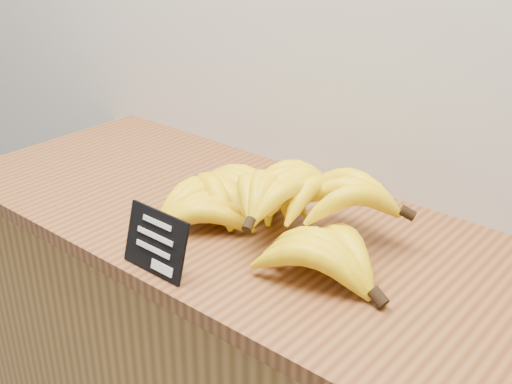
{
  "coord_description": "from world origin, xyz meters",
  "views": [
    {
      "loc": [
        0.75,
        1.94,
        1.49
      ],
      "look_at": [
        0.12,
        2.7,
        1.02
      ],
      "focal_mm": 45.0,
      "sensor_mm": 36.0,
      "label": 1
    }
  ],
  "objects": [
    {
      "name": "banana_pile",
      "position": [
        0.12,
        2.74,
        0.98
      ],
      "size": [
        0.53,
        0.36,
        0.12
      ],
      "color": "yellow",
      "rests_on": "counter_top"
    },
    {
      "name": "chalkboard_sign",
      "position": [
        0.06,
        2.52,
        0.98
      ],
      "size": [
        0.13,
        0.03,
        0.1
      ],
      "primitive_type": "cube",
      "rotation": [
        -0.29,
        0.0,
        0.0
      ],
      "color": "black",
      "rests_on": "counter_top"
    },
    {
      "name": "counter_top",
      "position": [
        0.12,
        2.75,
        0.92
      ],
      "size": [
        1.38,
        0.54,
        0.03
      ],
      "primitive_type": "cube",
      "color": "brown",
      "rests_on": "counter"
    }
  ]
}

